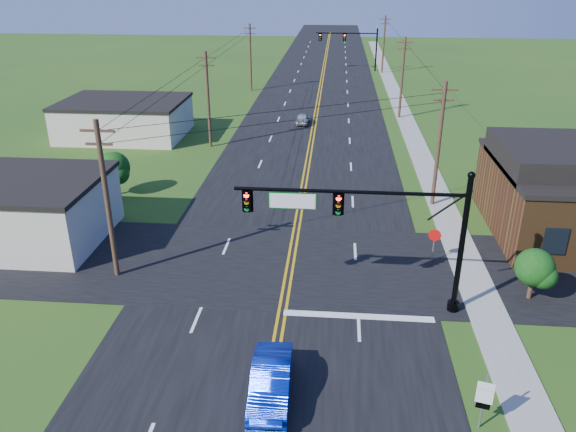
# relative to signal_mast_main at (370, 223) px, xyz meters

# --- Properties ---
(ground) EXTENTS (260.00, 260.00, 0.00)m
(ground) POSITION_rel_signal_mast_main_xyz_m (-4.34, -8.00, -4.75)
(ground) COLOR #254C15
(ground) RESTS_ON ground
(road_main) EXTENTS (16.00, 220.00, 0.04)m
(road_main) POSITION_rel_signal_mast_main_xyz_m (-4.34, 42.00, -4.73)
(road_main) COLOR black
(road_main) RESTS_ON ground
(road_cross) EXTENTS (70.00, 10.00, 0.04)m
(road_cross) POSITION_rel_signal_mast_main_xyz_m (-4.34, 4.00, -4.73)
(road_cross) COLOR black
(road_cross) RESTS_ON ground
(sidewalk) EXTENTS (2.00, 160.00, 0.08)m
(sidewalk) POSITION_rel_signal_mast_main_xyz_m (6.16, 32.00, -4.71)
(sidewalk) COLOR gray
(sidewalk) RESTS_ON ground
(signal_mast_main) EXTENTS (11.30, 0.60, 7.48)m
(signal_mast_main) POSITION_rel_signal_mast_main_xyz_m (0.00, 0.00, 0.00)
(signal_mast_main) COLOR black
(signal_mast_main) RESTS_ON ground
(signal_mast_far) EXTENTS (10.98, 0.60, 7.48)m
(signal_mast_far) POSITION_rel_signal_mast_main_xyz_m (0.10, 72.00, -0.20)
(signal_mast_far) COLOR black
(signal_mast_far) RESTS_ON ground
(cream_bldg_near) EXTENTS (10.20, 8.20, 4.10)m
(cream_bldg_near) POSITION_rel_signal_mast_main_xyz_m (-21.34, 6.00, -2.69)
(cream_bldg_near) COLOR beige
(cream_bldg_near) RESTS_ON ground
(cream_bldg_far) EXTENTS (12.20, 9.20, 3.70)m
(cream_bldg_far) POSITION_rel_signal_mast_main_xyz_m (-23.34, 30.00, -2.89)
(cream_bldg_far) COLOR beige
(cream_bldg_far) RESTS_ON ground
(utility_pole_left_a) EXTENTS (1.80, 0.28, 9.00)m
(utility_pole_left_a) POSITION_rel_signal_mast_main_xyz_m (-13.84, 2.00, -0.03)
(utility_pole_left_a) COLOR #3B291B
(utility_pole_left_a) RESTS_ON ground
(utility_pole_left_b) EXTENTS (1.80, 0.28, 9.00)m
(utility_pole_left_b) POSITION_rel_signal_mast_main_xyz_m (-13.84, 27.00, -0.03)
(utility_pole_left_b) COLOR #3B291B
(utility_pole_left_b) RESTS_ON ground
(utility_pole_left_c) EXTENTS (1.80, 0.28, 9.00)m
(utility_pole_left_c) POSITION_rel_signal_mast_main_xyz_m (-13.84, 54.00, -0.03)
(utility_pole_left_c) COLOR #3B291B
(utility_pole_left_c) RESTS_ON ground
(utility_pole_right_a) EXTENTS (1.80, 0.28, 9.00)m
(utility_pole_right_a) POSITION_rel_signal_mast_main_xyz_m (5.46, 14.00, -0.03)
(utility_pole_right_a) COLOR #3B291B
(utility_pole_right_a) RESTS_ON ground
(utility_pole_right_b) EXTENTS (1.80, 0.28, 9.00)m
(utility_pole_right_b) POSITION_rel_signal_mast_main_xyz_m (5.46, 40.00, -0.03)
(utility_pole_right_b) COLOR #3B291B
(utility_pole_right_b) RESTS_ON ground
(utility_pole_right_c) EXTENTS (1.80, 0.28, 9.00)m
(utility_pole_right_c) POSITION_rel_signal_mast_main_xyz_m (5.46, 70.00, -0.03)
(utility_pole_right_c) COLOR #3B291B
(utility_pole_right_c) RESTS_ON ground
(tree_right_back) EXTENTS (3.00, 3.00, 4.10)m
(tree_right_back) POSITION_rel_signal_mast_main_xyz_m (11.66, 18.00, -2.15)
(tree_right_back) COLOR #3B291B
(tree_right_back) RESTS_ON ground
(shrub_corner) EXTENTS (2.00, 2.00, 2.86)m
(shrub_corner) POSITION_rel_signal_mast_main_xyz_m (8.66, 1.50, -2.90)
(shrub_corner) COLOR #3B291B
(shrub_corner) RESTS_ON ground
(tree_left) EXTENTS (2.40, 2.40, 3.37)m
(tree_left) POSITION_rel_signal_mast_main_xyz_m (-18.34, 14.00, -2.59)
(tree_left) COLOR #3B291B
(tree_left) RESTS_ON ground
(blue_car) EXTENTS (1.71, 4.55, 1.48)m
(blue_car) POSITION_rel_signal_mast_main_xyz_m (-4.04, -7.04, -4.01)
(blue_car) COLOR #0721A4
(blue_car) RESTS_ON ground
(distant_car) EXTENTS (1.53, 3.47, 1.16)m
(distant_car) POSITION_rel_signal_mast_main_xyz_m (-5.45, 36.30, -4.17)
(distant_car) COLOR #B9BABF
(distant_car) RESTS_ON ground
(route_sign) EXTENTS (0.61, 0.19, 2.50)m
(route_sign) POSITION_rel_signal_mast_main_xyz_m (4.01, -8.02, -3.29)
(route_sign) COLOR slate
(route_sign) RESTS_ON ground
(stop_sign) EXTENTS (0.75, 0.21, 2.14)m
(stop_sign) POSITION_rel_signal_mast_main_xyz_m (4.16, 5.14, -3.21)
(stop_sign) COLOR slate
(stop_sign) RESTS_ON ground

